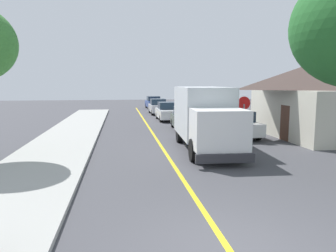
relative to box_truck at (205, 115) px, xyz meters
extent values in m
plane|color=#424247|center=(-2.14, -9.78, -1.77)|extent=(120.00, 120.00, 0.00)
cube|color=#9E9E99|center=(-7.54, -5.78, -1.69)|extent=(3.60, 60.00, 0.15)
cube|color=gold|center=(-2.14, 0.22, -1.76)|extent=(0.16, 56.00, 0.01)
cube|color=silver|center=(0.04, 0.73, 0.13)|extent=(2.65, 5.11, 2.60)
cube|color=white|center=(-0.14, -2.76, -0.32)|extent=(2.38, 2.11, 1.70)
cube|color=#1E2D3D|center=(-0.19, -3.66, 0.06)|extent=(2.04, 0.18, 0.75)
cube|color=#2D2D33|center=(-0.19, -3.84, -1.35)|extent=(2.41, 0.32, 0.36)
cylinder|color=black|center=(0.92, -2.62, -1.27)|extent=(0.35, 1.01, 1.00)
cylinder|color=black|center=(-1.18, -2.51, -1.27)|extent=(0.35, 1.01, 1.00)
cylinder|color=black|center=(1.15, 1.93, -1.27)|extent=(0.35, 1.01, 1.00)
cylinder|color=black|center=(-0.95, 2.03, -1.27)|extent=(0.35, 1.01, 1.00)
cube|color=#4C564C|center=(0.43, 6.78, -1.12)|extent=(1.99, 4.47, 0.76)
cube|color=#1E2D3D|center=(0.43, 6.93, -0.42)|extent=(1.66, 1.87, 0.64)
cylinder|color=black|center=(1.15, 5.34, -1.45)|extent=(0.25, 0.65, 0.64)
cylinder|color=black|center=(-0.42, 5.41, -1.45)|extent=(0.25, 0.65, 0.64)
cylinder|color=black|center=(1.27, 8.16, -1.45)|extent=(0.25, 0.65, 0.64)
cylinder|color=black|center=(-0.30, 8.22, -1.45)|extent=(0.25, 0.65, 0.64)
cube|color=silver|center=(-0.01, 12.96, -1.12)|extent=(1.82, 4.41, 0.76)
cube|color=#1E2D3D|center=(-0.01, 13.11, -0.42)|extent=(1.59, 1.81, 0.64)
cylinder|color=black|center=(0.79, 11.56, -1.45)|extent=(0.22, 0.64, 0.64)
cylinder|color=black|center=(-0.79, 11.55, -1.45)|extent=(0.22, 0.64, 0.64)
cylinder|color=black|center=(0.78, 14.37, -1.45)|extent=(0.22, 0.64, 0.64)
cylinder|color=black|center=(-0.80, 14.37, -1.45)|extent=(0.22, 0.64, 0.64)
cube|color=#B7B7BC|center=(-0.15, 19.09, -1.12)|extent=(1.81, 4.41, 0.76)
cube|color=#1E2D3D|center=(-0.15, 19.24, -0.42)|extent=(1.59, 1.81, 0.64)
cylinder|color=black|center=(0.65, 17.69, -1.45)|extent=(0.22, 0.64, 0.64)
cylinder|color=black|center=(-0.93, 17.68, -1.45)|extent=(0.22, 0.64, 0.64)
cylinder|color=black|center=(0.64, 20.51, -1.45)|extent=(0.22, 0.64, 0.64)
cylinder|color=black|center=(-0.94, 20.50, -1.45)|extent=(0.22, 0.64, 0.64)
cube|color=#2D4793|center=(0.12, 26.44, -1.12)|extent=(2.01, 4.48, 0.76)
cube|color=#1E2D3D|center=(0.11, 26.59, -0.42)|extent=(1.67, 1.88, 0.64)
cylinder|color=black|center=(0.97, 25.07, -1.45)|extent=(0.25, 0.65, 0.64)
cylinder|color=black|center=(-0.60, 24.99, -1.45)|extent=(0.25, 0.65, 0.64)
cylinder|color=black|center=(0.84, 27.88, -1.45)|extent=(0.25, 0.65, 0.64)
cylinder|color=black|center=(-0.74, 27.81, -1.45)|extent=(0.25, 0.65, 0.64)
cube|color=silver|center=(3.06, 3.42, -1.12)|extent=(1.91, 4.44, 0.76)
cube|color=#1E2D3D|center=(3.06, 3.27, -0.42)|extent=(1.63, 1.84, 0.64)
cylinder|color=black|center=(2.23, 4.80, -1.45)|extent=(0.24, 0.65, 0.64)
cylinder|color=black|center=(3.81, 4.84, -1.45)|extent=(0.24, 0.65, 0.64)
cylinder|color=black|center=(2.30, 1.99, -1.45)|extent=(0.24, 0.65, 0.64)
cylinder|color=black|center=(3.88, 2.03, -1.45)|extent=(0.24, 0.65, 0.64)
cylinder|color=gray|center=(2.83, 1.77, -0.67)|extent=(0.08, 0.08, 2.20)
cylinder|color=red|center=(2.83, 1.80, 0.48)|extent=(0.76, 0.03, 0.76)
cylinder|color=white|center=(2.83, 1.82, 0.48)|extent=(0.80, 0.02, 0.80)
cube|color=brown|center=(5.40, 1.68, -0.72)|extent=(0.10, 1.00, 2.10)
camera|label=1|loc=(-4.29, -15.62, 1.63)|focal=33.59mm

